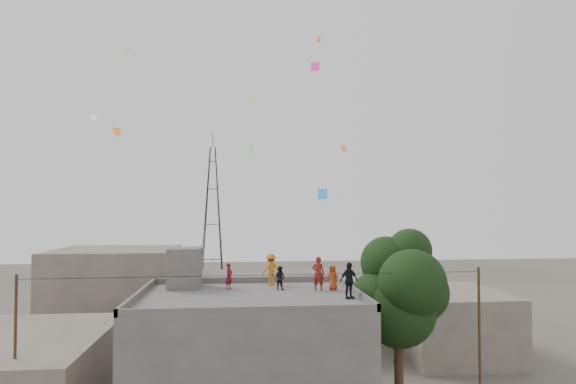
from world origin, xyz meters
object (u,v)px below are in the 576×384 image
transmission_tower (212,217)px  stair_head_box (185,268)px  person_dark_adult (349,280)px  person_red_adult (318,273)px  tree (401,291)px

transmission_tower → stair_head_box: bearing=-88.8°
transmission_tower → person_dark_adult: bearing=-78.5°
transmission_tower → person_red_adult: bearing=-79.2°
stair_head_box → person_red_adult: 6.76m
person_red_adult → person_dark_adult: person_red_adult is taller
tree → stair_head_box: bearing=169.3°
tree → person_dark_adult: size_ratio=5.67×
person_red_adult → person_dark_adult: bearing=130.7°
stair_head_box → tree: 10.80m
stair_head_box → transmission_tower: (-0.80, 37.40, 1.97)m
transmission_tower → tree: bearing=-73.9°
stair_head_box → tree: size_ratio=0.22×
tree → transmission_tower: transmission_tower is taller
stair_head_box → person_dark_adult: size_ratio=1.25×
tree → person_red_adult: (-3.97, 0.54, 0.82)m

